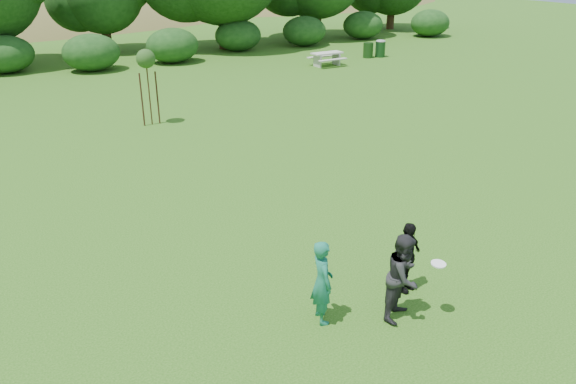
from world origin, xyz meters
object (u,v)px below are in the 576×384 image
sapling (146,61)px  picnic_table (327,57)px  player_grey (404,277)px  trash_can_near (368,50)px  player_teal (322,282)px  player_black (406,257)px  trash_can_lidded (380,48)px

sapling → picnic_table: 13.93m
player_grey → picnic_table: size_ratio=0.92×
player_grey → trash_can_near: player_grey is taller
trash_can_near → picnic_table: (-3.65, -0.86, 0.07)m
player_teal → player_black: 1.95m
player_grey → sapling: bearing=62.4°
player_black → trash_can_near: player_black is taller
trash_can_near → trash_can_lidded: bearing=-13.3°
player_teal → picnic_table: player_teal is taller
player_teal → player_black: size_ratio=1.10×
player_black → trash_can_lidded: 26.03m
player_teal → trash_can_near: size_ratio=1.79×
picnic_table → trash_can_lidded: (4.45, 0.68, 0.02)m
player_grey → trash_can_near: (15.99, 21.23, -0.38)m
sapling → trash_can_lidded: bearing=22.2°
trash_can_lidded → picnic_table: bearing=-171.4°
picnic_table → player_grey: bearing=-121.2°
player_teal → trash_can_lidded: bearing=-27.2°
player_grey → trash_can_lidded: 26.92m
player_black → trash_can_near: bearing=39.5°
player_teal → player_black: player_teal is taller
trash_can_near → player_black: bearing=-126.7°
picnic_table → player_black: bearing=-120.7°
trash_can_near → trash_can_lidded: 0.83m
player_teal → trash_can_lidded: size_ratio=1.53×
player_teal → picnic_table: bearing=-20.3°
player_black → player_grey: bearing=-149.2°
player_black → sapling: (-0.65, 13.57, 1.69)m
player_black → sapling: sapling is taller
player_teal → trash_can_near: bearing=-25.7°
player_grey → trash_can_lidded: bearing=23.8°
trash_can_near → sapling: sapling is taller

